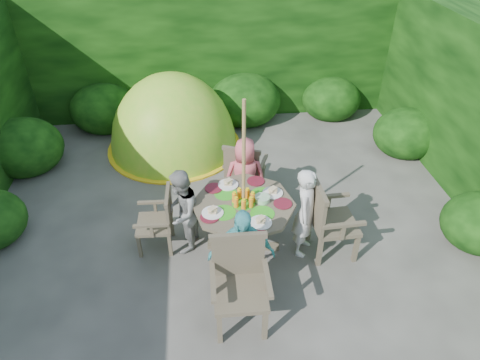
{
  "coord_description": "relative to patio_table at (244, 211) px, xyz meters",
  "views": [
    {
      "loc": [
        -0.38,
        -4.56,
        4.16
      ],
      "look_at": [
        0.13,
        0.02,
        0.85
      ],
      "focal_mm": 32.0,
      "sensor_mm": 36.0,
      "label": 1
    }
  ],
  "objects": [
    {
      "name": "child_right",
      "position": [
        0.79,
        -0.12,
        -0.01
      ],
      "size": [
        0.48,
        0.56,
        1.28
      ],
      "primitive_type": "imported",
      "rotation": [
        0.0,
        0.0,
        1.11
      ],
      "color": "silver",
      "rests_on": "ground"
    },
    {
      "name": "garden_chair_back",
      "position": [
        0.13,
        1.09,
        -0.14
      ],
      "size": [
        0.73,
        0.69,
        0.96
      ],
      "rotation": [
        0.0,
        0.0,
        2.76
      ],
      "color": "#443C2C",
      "rests_on": "ground"
    },
    {
      "name": "hedge_enclosure",
      "position": [
        -0.13,
        1.72,
        0.6
      ],
      "size": [
        9.0,
        9.0,
        2.5
      ],
      "color": "black",
      "rests_on": "ground"
    },
    {
      "name": "garden_chair_right",
      "position": [
        1.07,
        -0.17,
        -0.09
      ],
      "size": [
        0.58,
        0.65,
        1.05
      ],
      "rotation": [
        0.0,
        0.0,
        1.6
      ],
      "color": "#443C2C",
      "rests_on": "ground"
    },
    {
      "name": "parasol_pole",
      "position": [
        -0.0,
        -0.0,
        0.45
      ],
      "size": [
        0.05,
        0.05,
        2.2
      ],
      "primitive_type": "cylinder",
      "rotation": [
        0.0,
        0.0,
        -0.15
      ],
      "color": "olive",
      "rests_on": "ground"
    },
    {
      "name": "ground",
      "position": [
        -0.13,
        0.38,
        -0.65
      ],
      "size": [
        60.0,
        60.0,
        0.0
      ],
      "primitive_type": "plane",
      "color": "#45433D",
      "rests_on": "ground"
    },
    {
      "name": "garden_chair_front",
      "position": [
        -0.17,
        -1.07,
        -0.09
      ],
      "size": [
        0.64,
        0.58,
        1.05
      ],
      "rotation": [
        0.0,
        0.0,
        -0.02
      ],
      "color": "#443C2C",
      "rests_on": "ground"
    },
    {
      "name": "child_front",
      "position": [
        -0.12,
        -0.79,
        -0.0
      ],
      "size": [
        0.77,
        0.33,
        1.31
      ],
      "primitive_type": "imported",
      "rotation": [
        0.0,
        0.0,
        -0.02
      ],
      "color": "#52BEC1",
      "rests_on": "ground"
    },
    {
      "name": "child_back",
      "position": [
        0.11,
        0.79,
        -0.04
      ],
      "size": [
        0.63,
        0.43,
        1.22
      ],
      "primitive_type": "imported",
      "rotation": [
        0.0,
        0.0,
        3.06
      ],
      "color": "#CF555F",
      "rests_on": "ground"
    },
    {
      "name": "child_left",
      "position": [
        -0.8,
        0.12,
        -0.05
      ],
      "size": [
        0.58,
        0.68,
        1.21
      ],
      "primitive_type": "imported",
      "rotation": [
        0.0,
        0.0,
        -1.8
      ],
      "color": "gray",
      "rests_on": "ground"
    },
    {
      "name": "garden_chair_left",
      "position": [
        -1.1,
        0.17,
        -0.19
      ],
      "size": [
        0.48,
        0.53,
        0.86
      ],
      "rotation": [
        0.0,
        0.0,
        -1.61
      ],
      "color": "#443C2C",
      "rests_on": "ground"
    },
    {
      "name": "dome_tent",
      "position": [
        -0.97,
        2.77,
        -0.65
      ],
      "size": [
        2.87,
        2.87,
        2.8
      ],
      "rotation": [
        0.0,
        0.0,
        -0.3
      ],
      "color": "#81D328",
      "rests_on": "ground"
    },
    {
      "name": "patio_table",
      "position": [
        0.0,
        0.0,
        0.0
      ],
      "size": [
        1.51,
        1.51,
        0.93
      ],
      "rotation": [
        0.0,
        0.0,
        -0.15
      ],
      "color": "#443C2C",
      "rests_on": "ground"
    }
  ]
}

